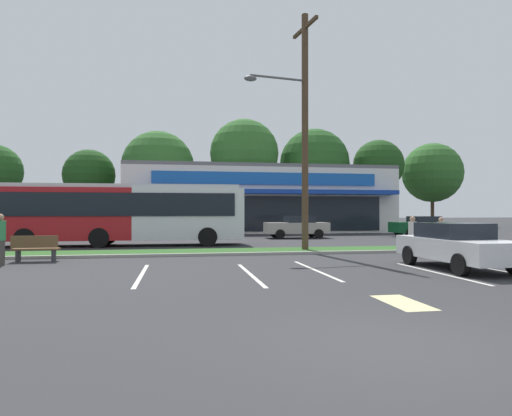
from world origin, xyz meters
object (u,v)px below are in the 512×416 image
at_px(pedestrian_by_pole, 441,235).
at_px(pedestrian_mid, 413,236).
at_px(utility_pole, 302,125).
at_px(pedestrian_near_bench, 0,239).
at_px(car_2, 77,228).
at_px(car_5, 422,226).
at_px(city_bus, 123,213).
at_px(car_1, 297,227).
at_px(bus_stop_bench, 35,248).
at_px(car_3, 457,245).

relative_size(pedestrian_by_pole, pedestrian_mid, 0.97).
relative_size(utility_pole, pedestrian_near_bench, 6.16).
relative_size(car_2, pedestrian_mid, 2.80).
height_order(utility_pole, pedestrian_near_bench, utility_pole).
relative_size(car_2, car_5, 1.06).
distance_m(pedestrian_near_bench, pedestrian_mid, 15.39).
bearing_deg(city_bus, car_1, 26.46).
distance_m(bus_stop_bench, pedestrian_by_pole, 16.53).
bearing_deg(pedestrian_near_bench, bus_stop_bench, 52.19).
bearing_deg(car_2, pedestrian_mid, -40.86).
bearing_deg(pedestrian_near_bench, car_5, 29.89).
distance_m(utility_pole, city_bus, 10.69).
bearing_deg(pedestrian_mid, utility_pole, 35.51).
height_order(pedestrian_by_pole, pedestrian_mid, pedestrian_mid).
bearing_deg(pedestrian_mid, pedestrian_by_pole, -83.99).
xyz_separation_m(bus_stop_bench, car_1, (13.16, 12.38, 0.28)).
bearing_deg(car_5, city_bus, 13.94).
bearing_deg(pedestrian_near_bench, city_bus, 70.27).
relative_size(car_1, car_3, 0.95).
bearing_deg(bus_stop_bench, car_1, -136.75).
bearing_deg(car_3, utility_pole, -153.99).
bearing_deg(pedestrian_by_pole, city_bus, 77.17).
height_order(bus_stop_bench, pedestrian_near_bench, pedestrian_near_bench).
distance_m(car_5, pedestrian_near_bench, 26.83).
bearing_deg(car_3, car_5, 152.79).
bearing_deg(car_3, car_2, -139.59).
height_order(utility_pole, car_2, utility_pole).
bearing_deg(pedestrian_mid, bus_stop_bench, 66.03).
bearing_deg(pedestrian_mid, car_3, 147.24).
relative_size(utility_pole, bus_stop_bench, 6.72).
height_order(pedestrian_near_bench, pedestrian_mid, pedestrian_near_bench).
bearing_deg(pedestrian_near_bench, utility_pole, 15.11).
height_order(city_bus, car_3, city_bus).
height_order(car_1, car_3, car_1).
relative_size(car_3, car_5, 1.06).
relative_size(utility_pole, city_bus, 0.83).
bearing_deg(city_bus, pedestrian_mid, -30.49).
xyz_separation_m(city_bus, pedestrian_near_bench, (-2.99, -8.32, -0.89)).
relative_size(car_1, car_5, 1.00).
height_order(car_1, car_5, car_1).
distance_m(utility_pole, car_1, 11.75).
bearing_deg(bus_stop_bench, pedestrian_near_bench, 52.15).
bearing_deg(pedestrian_by_pole, pedestrian_near_bench, 107.56).
height_order(car_3, pedestrian_by_pole, pedestrian_by_pole).
relative_size(city_bus, bus_stop_bench, 8.08).
bearing_deg(pedestrian_by_pole, bus_stop_bench, 104.23).
distance_m(bus_stop_bench, pedestrian_mid, 14.58).
height_order(bus_stop_bench, pedestrian_mid, pedestrian_mid).
bearing_deg(city_bus, pedestrian_near_bench, -108.25).
height_order(car_1, pedestrian_near_bench, pedestrian_near_bench).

